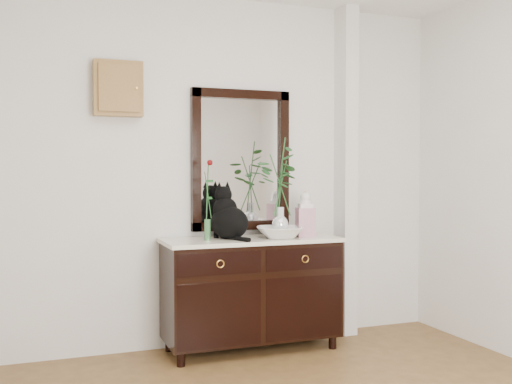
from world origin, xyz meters
name	(u,v)px	position (x,y,z in m)	size (l,w,h in m)	color
wall_back	(228,172)	(0.00, 1.98, 1.35)	(3.60, 0.04, 2.70)	silver
pilaster	(346,172)	(1.00, 1.90, 1.35)	(0.12, 0.20, 2.70)	silver
sideboard	(251,288)	(0.10, 1.73, 0.47)	(1.33, 0.52, 0.82)	black
wall_mirror	(241,160)	(0.10, 1.97, 1.44)	(0.80, 0.06, 1.10)	black
key_cabinet	(118,89)	(-0.85, 1.94, 1.95)	(0.35, 0.10, 0.40)	brown
cat	(229,212)	(-0.07, 1.73, 1.05)	(0.28, 0.35, 0.40)	black
lotus_bowl	(280,232)	(0.30, 1.65, 0.89)	(0.35, 0.35, 0.09)	silver
vase_branches	(280,186)	(0.30, 1.65, 1.24)	(0.36, 0.36, 0.75)	silver
bud_vase_rose	(207,199)	(-0.25, 1.69, 1.15)	(0.07, 0.07, 0.60)	#376F3E
ginger_jar	(305,214)	(0.53, 1.69, 1.03)	(0.13, 0.13, 0.35)	white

